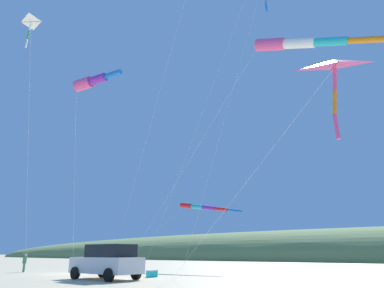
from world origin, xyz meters
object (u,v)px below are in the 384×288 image
object	(u,v)px
cooler_box	(152,273)
kite_windsock_white_trailing	(91,82)
kite_delta_striped_overhead	(334,66)
person_child_green_jacket	(25,261)
kite_delta_green_low_center	(31,23)
person_child_grey_jacket	(106,262)
kite_windsock_yellow_midlevel	(297,43)
kite_windsock_red_high_left	(201,207)
person_adult_flyer	(120,259)
parked_car	(107,261)

from	to	relation	value
cooler_box	kite_windsock_white_trailing	bearing A→B (deg)	164.48
kite_windsock_white_trailing	kite_delta_striped_overhead	size ratio (longest dim) A/B	0.99
person_child_green_jacket	kite_delta_green_low_center	world-z (taller)	kite_delta_green_low_center
person_child_green_jacket	person_child_grey_jacket	distance (m)	6.59
person_child_green_jacket	kite_windsock_white_trailing	xyz separation A→B (m)	(-2.97, -10.65, 10.71)
kite_windsock_white_trailing	kite_delta_striped_overhead	xyz separation A→B (m)	(-1.21, -14.55, -4.34)
kite_windsock_white_trailing	kite_windsock_yellow_midlevel	distance (m)	12.23
kite_delta_striped_overhead	kite_windsock_red_high_left	world-z (taller)	kite_delta_striped_overhead
person_child_grey_jacket	kite_windsock_white_trailing	distance (m)	13.23
person_child_green_jacket	kite_delta_striped_overhead	size ratio (longest dim) A/B	0.12
person_child_grey_jacket	kite_windsock_white_trailing	bearing A→B (deg)	-141.48
person_adult_flyer	kite_windsock_red_high_left	xyz separation A→B (m)	(8.36, -0.57, 4.21)
parked_car	person_child_green_jacket	world-z (taller)	parked_car
kite_windsock_red_high_left	person_adult_flyer	bearing A→B (deg)	176.08
kite_windsock_white_trailing	kite_windsock_red_high_left	size ratio (longest dim) A/B	1.26
cooler_box	person_child_green_jacket	bearing A→B (deg)	97.60
kite_windsock_white_trailing	kite_delta_striped_overhead	world-z (taller)	kite_windsock_white_trailing
kite_delta_striped_overhead	kite_windsock_yellow_midlevel	xyz separation A→B (m)	(5.08, 2.95, 4.49)
person_adult_flyer	person_child_grey_jacket	size ratio (longest dim) A/B	1.28
person_adult_flyer	kite_delta_green_low_center	bearing A→B (deg)	-172.02
kite_delta_green_low_center	person_child_grey_jacket	bearing A→B (deg)	22.08
kite_delta_green_low_center	kite_delta_striped_overhead	world-z (taller)	kite_delta_green_low_center
parked_car	kite_delta_green_low_center	size ratio (longest dim) A/B	0.31
person_child_green_jacket	cooler_box	bearing A→B (deg)	-82.40
kite_windsock_white_trailing	kite_delta_striped_overhead	distance (m)	15.23
person_adult_flyer	kite_delta_striped_overhead	size ratio (longest dim) A/B	0.15
kite_windsock_white_trailing	kite_delta_green_low_center	xyz separation A→B (m)	(-3.80, 0.82, 2.41)
parked_car	cooler_box	bearing A→B (deg)	-9.79
person_child_grey_jacket	kite_windsock_red_high_left	xyz separation A→B (m)	(7.25, -3.35, 4.42)
person_adult_flyer	person_child_green_jacket	world-z (taller)	person_adult_flyer
person_child_grey_jacket	kite_delta_green_low_center	bearing A→B (deg)	-157.92
person_child_grey_jacket	kite_windsock_red_high_left	world-z (taller)	kite_windsock_red_high_left
person_adult_flyer	kite_windsock_yellow_midlevel	world-z (taller)	kite_windsock_yellow_midlevel
person_child_grey_jacket	kite_windsock_red_high_left	size ratio (longest dim) A/B	0.15
parked_car	kite_windsock_red_high_left	size ratio (longest dim) A/B	0.46
parked_car	kite_windsock_red_high_left	distance (m)	12.72
kite_delta_striped_overhead	kite_windsock_white_trailing	bearing A→B (deg)	85.26
parked_car	person_adult_flyer	bearing A→B (deg)	39.23
cooler_box	person_child_grey_jacket	size ratio (longest dim) A/B	0.44
kite_windsock_white_trailing	kite_delta_green_low_center	bearing A→B (deg)	167.78
kite_delta_green_low_center	kite_windsock_red_high_left	size ratio (longest dim) A/B	1.51
kite_windsock_yellow_midlevel	kite_delta_striped_overhead	bearing A→B (deg)	-149.86
cooler_box	kite_delta_green_low_center	world-z (taller)	kite_delta_green_low_center
parked_car	kite_windsock_white_trailing	bearing A→B (deg)	154.07
parked_car	kite_delta_striped_overhead	xyz separation A→B (m)	(-2.73, -13.80, 6.21)
kite_delta_green_low_center	kite_delta_striped_overhead	xyz separation A→B (m)	(2.60, -15.37, -6.76)
kite_delta_striped_overhead	kite_windsock_red_high_left	bearing A→B (deg)	47.82
person_child_green_jacket	kite_windsock_white_trailing	bearing A→B (deg)	-105.58
person_child_grey_jacket	kite_windsock_white_trailing	size ratio (longest dim) A/B	0.12
cooler_box	kite_delta_green_low_center	distance (m)	16.19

